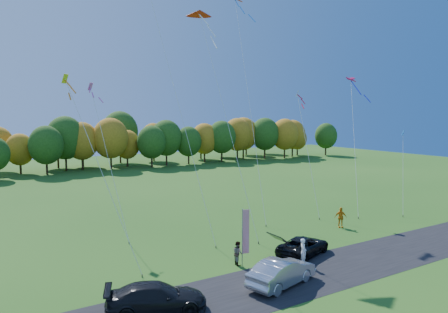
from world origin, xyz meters
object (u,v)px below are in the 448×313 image
black_suv (303,246)px  silver_sedan (282,272)px  feather_flag (245,231)px  person_east (341,217)px

black_suv → silver_sedan: (-5.11, -3.62, 0.15)m
black_suv → feather_flag: size_ratio=1.20×
silver_sedan → feather_flag: feather_flag is taller
black_suv → person_east: size_ratio=2.60×
silver_sedan → person_east: size_ratio=2.68×
person_east → silver_sedan: bearing=-117.5°
person_east → black_suv: bearing=-121.5°
black_suv → feather_flag: (-5.15, 0.31, 1.83)m
black_suv → person_east: person_east is taller
silver_sedan → feather_flag: (-0.04, 3.93, 1.68)m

